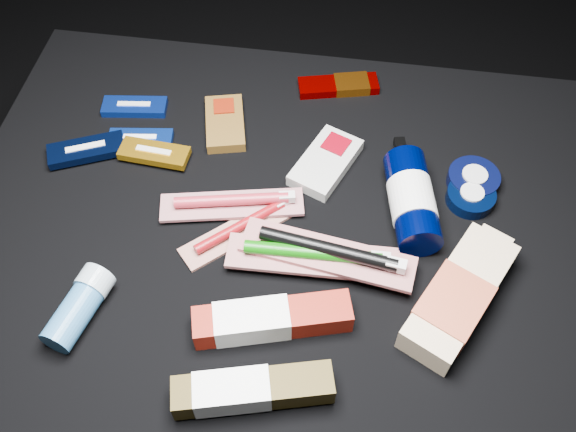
# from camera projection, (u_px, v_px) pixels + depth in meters

# --- Properties ---
(ground) EXTENTS (3.00, 3.00, 0.00)m
(ground) POSITION_uv_depth(u_px,v_px,m) (280.00, 341.00, 1.28)
(ground) COLOR black
(ground) RESTS_ON ground
(cloth_table) EXTENTS (0.98, 0.78, 0.40)m
(cloth_table) POSITION_uv_depth(u_px,v_px,m) (279.00, 293.00, 1.12)
(cloth_table) COLOR black
(cloth_table) RESTS_ON ground
(luna_bar_0) EXTENTS (0.11, 0.05, 0.01)m
(luna_bar_0) POSITION_uv_depth(u_px,v_px,m) (135.00, 107.00, 1.09)
(luna_bar_0) COLOR #0D2B99
(luna_bar_0) RESTS_ON cloth_table
(luna_bar_1) EXTENTS (0.11, 0.05, 0.01)m
(luna_bar_1) POSITION_uv_depth(u_px,v_px,m) (141.00, 139.00, 1.04)
(luna_bar_1) COLOR #0F38AC
(luna_bar_1) RESTS_ON cloth_table
(luna_bar_2) EXTENTS (0.13, 0.09, 0.02)m
(luna_bar_2) POSITION_uv_depth(u_px,v_px,m) (86.00, 150.00, 1.03)
(luna_bar_2) COLOR black
(luna_bar_2) RESTS_ON cloth_table
(luna_bar_3) EXTENTS (0.11, 0.05, 0.01)m
(luna_bar_3) POSITION_uv_depth(u_px,v_px,m) (154.00, 153.00, 1.02)
(luna_bar_3) COLOR orange
(luna_bar_3) RESTS_ON cloth_table
(clif_bar_0) EXTENTS (0.09, 0.13, 0.02)m
(clif_bar_0) POSITION_uv_depth(u_px,v_px,m) (225.00, 121.00, 1.07)
(clif_bar_0) COLOR brown
(clif_bar_0) RESTS_ON cloth_table
(clif_bar_1) EXTENTS (0.11, 0.15, 0.02)m
(clif_bar_1) POSITION_uv_depth(u_px,v_px,m) (327.00, 160.00, 1.02)
(clif_bar_1) COLOR beige
(clif_bar_1) RESTS_ON cloth_table
(power_bar) EXTENTS (0.14, 0.07, 0.02)m
(power_bar) POSITION_uv_depth(u_px,v_px,m) (343.00, 85.00, 1.12)
(power_bar) COLOR #750000
(power_bar) RESTS_ON cloth_table
(lotion_bottle) EXTENTS (0.09, 0.21, 0.07)m
(lotion_bottle) POSITION_uv_depth(u_px,v_px,m) (412.00, 200.00, 0.94)
(lotion_bottle) COLOR black
(lotion_bottle) RESTS_ON cloth_table
(cream_tin_upper) EXTENTS (0.08, 0.08, 0.02)m
(cream_tin_upper) POSITION_uv_depth(u_px,v_px,m) (473.00, 179.00, 0.99)
(cream_tin_upper) COLOR black
(cream_tin_upper) RESTS_ON cloth_table
(cream_tin_lower) EXTENTS (0.07, 0.07, 0.02)m
(cream_tin_lower) POSITION_uv_depth(u_px,v_px,m) (471.00, 197.00, 0.97)
(cream_tin_lower) COLOR black
(cream_tin_lower) RESTS_ON cloth_table
(bodywash_bottle) EXTENTS (0.16, 0.22, 0.05)m
(bodywash_bottle) POSITION_uv_depth(u_px,v_px,m) (458.00, 298.00, 0.86)
(bodywash_bottle) COLOR beige
(bodywash_bottle) RESTS_ON cloth_table
(deodorant_stick) EXTENTS (0.07, 0.12, 0.05)m
(deodorant_stick) POSITION_uv_depth(u_px,v_px,m) (79.00, 306.00, 0.85)
(deodorant_stick) COLOR #2E6797
(deodorant_stick) RESTS_ON cloth_table
(toothbrush_pack_0) EXTENTS (0.17, 0.16, 0.02)m
(toothbrush_pack_0) POSITION_uv_depth(u_px,v_px,m) (242.00, 228.00, 0.94)
(toothbrush_pack_0) COLOR #B4ACA7
(toothbrush_pack_0) RESTS_ON cloth_table
(toothbrush_pack_1) EXTENTS (0.22, 0.09, 0.02)m
(toothbrush_pack_1) POSITION_uv_depth(u_px,v_px,m) (234.00, 203.00, 0.96)
(toothbrush_pack_1) COLOR #B6B1AA
(toothbrush_pack_1) RESTS_ON cloth_table
(toothbrush_pack_2) EXTENTS (0.24, 0.07, 0.03)m
(toothbrush_pack_2) POSITION_uv_depth(u_px,v_px,m) (315.00, 256.00, 0.90)
(toothbrush_pack_2) COLOR #B6ADA9
(toothbrush_pack_2) RESTS_ON cloth_table
(toothbrush_pack_3) EXTENTS (0.25, 0.09, 0.03)m
(toothbrush_pack_3) POSITION_uv_depth(u_px,v_px,m) (330.00, 252.00, 0.89)
(toothbrush_pack_3) COLOR #A49C98
(toothbrush_pack_3) RESTS_ON cloth_table
(toothpaste_carton_red) EXTENTS (0.21, 0.10, 0.04)m
(toothpaste_carton_red) POSITION_uv_depth(u_px,v_px,m) (265.00, 320.00, 0.84)
(toothpaste_carton_red) COLOR maroon
(toothpaste_carton_red) RESTS_ON cloth_table
(toothpaste_carton_green) EXTENTS (0.20, 0.09, 0.04)m
(toothpaste_carton_green) POSITION_uv_depth(u_px,v_px,m) (246.00, 390.00, 0.78)
(toothpaste_carton_green) COLOR #3E310D
(toothpaste_carton_green) RESTS_ON cloth_table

